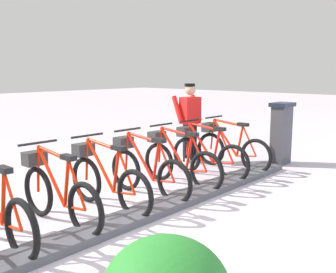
# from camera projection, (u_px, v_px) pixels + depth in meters

# --- Properties ---
(ground_plane) EXTENTS (60.00, 60.00, 0.00)m
(ground_plane) POSITION_uv_depth(u_px,v_px,m) (126.00, 224.00, 5.04)
(ground_plane) COLOR #BAACB6
(dock_rail_base) EXTENTS (0.44, 7.85, 0.10)m
(dock_rail_base) POSITION_uv_depth(u_px,v_px,m) (126.00, 220.00, 5.03)
(dock_rail_base) COLOR #47474C
(dock_rail_base) RESTS_ON ground
(payment_kiosk) EXTENTS (0.36, 0.52, 1.28)m
(payment_kiosk) POSITION_uv_depth(u_px,v_px,m) (281.00, 132.00, 8.19)
(payment_kiosk) COLOR #38383D
(payment_kiosk) RESTS_ON ground
(bike_docked_0) EXTENTS (1.72, 0.54, 1.02)m
(bike_docked_0) POSITION_uv_depth(u_px,v_px,m) (229.00, 147.00, 7.83)
(bike_docked_0) COLOR black
(bike_docked_0) RESTS_ON ground
(bike_docked_1) EXTENTS (1.72, 0.54, 1.02)m
(bike_docked_1) POSITION_uv_depth(u_px,v_px,m) (206.00, 153.00, 7.25)
(bike_docked_1) COLOR black
(bike_docked_1) RESTS_ON ground
(bike_docked_2) EXTENTS (1.72, 0.54, 1.02)m
(bike_docked_2) POSITION_uv_depth(u_px,v_px,m) (178.00, 160.00, 6.68)
(bike_docked_2) COLOR black
(bike_docked_2) RESTS_ON ground
(bike_docked_3) EXTENTS (1.72, 0.54, 1.02)m
(bike_docked_3) POSITION_uv_depth(u_px,v_px,m) (145.00, 169.00, 6.10)
(bike_docked_3) COLOR black
(bike_docked_3) RESTS_ON ground
(bike_docked_4) EXTENTS (1.72, 0.54, 1.02)m
(bike_docked_4) POSITION_uv_depth(u_px,v_px,m) (106.00, 179.00, 5.52)
(bike_docked_4) COLOR black
(bike_docked_4) RESTS_ON ground
(bike_docked_5) EXTENTS (1.72, 0.54, 1.02)m
(bike_docked_5) POSITION_uv_depth(u_px,v_px,m) (57.00, 192.00, 4.95)
(bike_docked_5) COLOR black
(bike_docked_5) RESTS_ON ground
(worker_near_rack) EXTENTS (0.53, 0.67, 1.66)m
(worker_near_rack) POSITION_uv_depth(u_px,v_px,m) (190.00, 120.00, 8.35)
(worker_near_rack) COLOR white
(worker_near_rack) RESTS_ON ground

